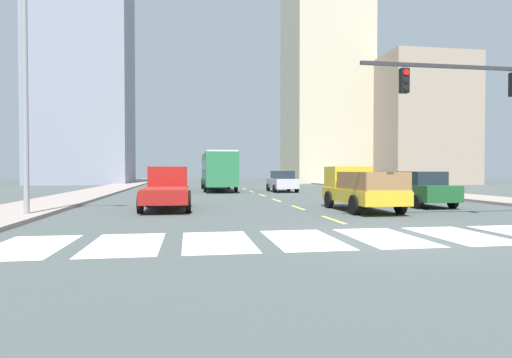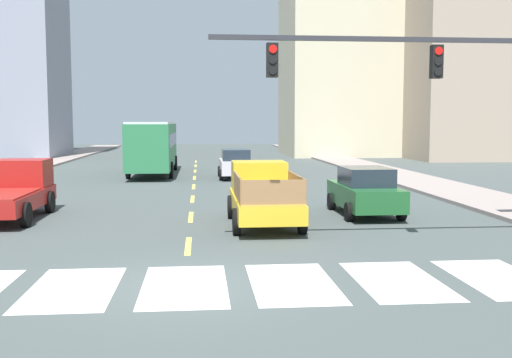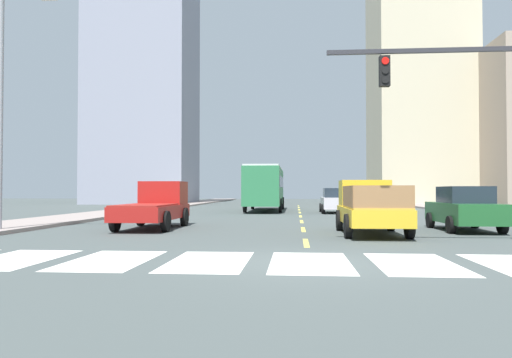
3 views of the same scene
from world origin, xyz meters
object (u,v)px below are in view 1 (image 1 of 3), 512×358
sedan_mid (420,189)px  streetlight_left (30,86)px  pickup_stakebed (358,189)px  pickup_dark (167,189)px  sedan_near_left (282,181)px  city_bus (218,168)px

sedan_mid → streetlight_left: 17.88m
pickup_stakebed → pickup_dark: same height
sedan_near_left → sedan_mid: 15.04m
pickup_stakebed → streetlight_left: 14.04m
sedan_near_left → sedan_mid: bearing=-75.4°
pickup_stakebed → streetlight_left: streetlight_left is taller
pickup_dark → streetlight_left: size_ratio=0.58×
city_bus → sedan_near_left: bearing=-31.0°
city_bus → streetlight_left: 22.02m
sedan_near_left → sedan_mid: size_ratio=1.00×
sedan_near_left → pickup_dark: bearing=-121.4°
sedan_near_left → streetlight_left: size_ratio=0.49×
sedan_near_left → sedan_mid: (3.77, -14.56, 0.00)m
pickup_dark → city_bus: size_ratio=0.48×
pickup_stakebed → streetlight_left: (-13.42, -0.92, 4.03)m
city_bus → streetlight_left: streetlight_left is taller
pickup_dark → streetlight_left: (-4.89, -2.90, 4.05)m
pickup_dark → sedan_mid: (12.35, -0.55, -0.06)m
pickup_stakebed → sedan_near_left: 15.99m
pickup_stakebed → sedan_mid: pickup_stakebed is taller
city_bus → pickup_stakebed: bearing=-73.9°
pickup_stakebed → sedan_mid: bearing=23.4°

